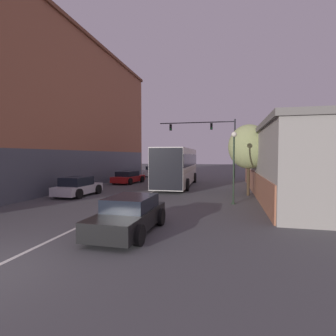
# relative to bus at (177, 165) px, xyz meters

# --- Properties ---
(lane_center_line) EXTENTS (0.14, 43.95, 0.01)m
(lane_center_line) POSITION_rel_bus_xyz_m (-1.07, -2.45, -1.90)
(lane_center_line) COLOR silver
(lane_center_line) RESTS_ON ground_plane
(building_left_brick) EXTENTS (9.07, 28.95, 13.47)m
(building_left_brick) POSITION_rel_bus_xyz_m (-11.91, -2.15, 4.95)
(building_left_brick) COLOR #A86647
(building_left_brick) RESTS_ON ground_plane
(building_right_storefront) EXTENTS (7.84, 19.30, 4.58)m
(building_right_storefront) POSITION_rel_bus_xyz_m (10.16, -3.16, 0.51)
(building_right_storefront) COLOR #9E998E
(building_right_storefront) RESTS_ON ground_plane
(bus) EXTENTS (3.16, 10.76, 3.39)m
(bus) POSITION_rel_bus_xyz_m (0.00, 0.00, 0.00)
(bus) COLOR silver
(bus) RESTS_ON ground_plane
(hatchback_foreground) EXTENTS (1.98, 4.05, 1.28)m
(hatchback_foreground) POSITION_rel_bus_xyz_m (1.09, -14.60, -1.28)
(hatchback_foreground) COLOR black
(hatchback_foreground) RESTS_ON ground_plane
(parked_car_left_near) EXTENTS (2.04, 3.87, 1.32)m
(parked_car_left_near) POSITION_rel_bus_xyz_m (-5.53, -7.36, -1.28)
(parked_car_left_near) COLOR silver
(parked_car_left_near) RESTS_ON ground_plane
(parked_car_left_mid) EXTENTS (2.03, 4.32, 1.37)m
(parked_car_left_mid) POSITION_rel_bus_xyz_m (-5.16, 10.33, -1.24)
(parked_car_left_mid) COLOR silver
(parked_car_left_mid) RESTS_ON ground_plane
(parked_car_left_far) EXTENTS (2.44, 4.25, 1.22)m
(parked_car_left_far) POSITION_rel_bus_xyz_m (-5.22, 1.14, -1.31)
(parked_car_left_far) COLOR red
(parked_car_left_far) RESTS_ON ground_plane
(traffic_signal_gantry) EXTENTS (9.48, 0.36, 7.21)m
(traffic_signal_gantry) POSITION_rel_bus_xyz_m (2.52, 9.52, 3.35)
(traffic_signal_gantry) COLOR black
(traffic_signal_gantry) RESTS_ON ground_plane
(street_lamp) EXTENTS (0.31, 0.31, 4.12)m
(street_lamp) POSITION_rel_bus_xyz_m (4.86, -8.09, 0.44)
(street_lamp) COLOR #233323
(street_lamp) RESTS_ON ground_plane
(street_tree_near) EXTENTS (2.77, 2.50, 4.92)m
(street_tree_near) POSITION_rel_bus_xyz_m (5.92, -4.52, 1.48)
(street_tree_near) COLOR #3D2D1E
(street_tree_near) RESTS_ON ground_plane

